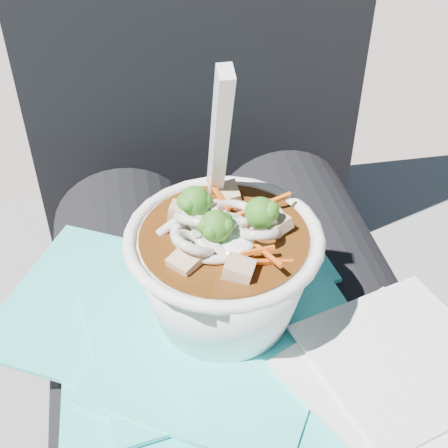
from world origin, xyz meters
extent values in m
cube|color=slate|center=(0.00, 0.15, 0.23)|extent=(1.01, 0.52, 0.47)
cylinder|color=black|center=(-0.09, 0.00, 0.54)|extent=(0.15, 0.48, 0.15)
cylinder|color=black|center=(0.09, 0.00, 0.54)|extent=(0.15, 0.48, 0.15)
cube|color=#31CECA|center=(0.01, 0.07, 0.62)|extent=(0.15, 0.13, 0.00)
cube|color=#31CECA|center=(-0.06, -0.03, 0.62)|extent=(0.17, 0.17, 0.00)
cube|color=#31CECA|center=(-0.12, 0.04, 0.62)|extent=(0.19, 0.20, 0.00)
cube|color=#31CECA|center=(0.05, -0.09, 0.62)|extent=(0.20, 0.20, 0.00)
cube|color=#31CECA|center=(0.04, -0.10, 0.63)|extent=(0.19, 0.20, 0.00)
cube|color=#31CECA|center=(-0.02, -0.01, 0.63)|extent=(0.22, 0.18, 0.00)
cube|color=#31CECA|center=(-0.03, -0.03, 0.63)|extent=(0.21, 0.20, 0.00)
cube|color=white|center=(0.08, -0.08, 0.63)|extent=(0.16, 0.16, 0.00)
cube|color=white|center=(0.09, -0.07, 0.64)|extent=(0.15, 0.15, 0.00)
torus|color=white|center=(-0.02, 0.00, 0.71)|extent=(0.14, 0.14, 0.01)
cylinder|color=#422109|center=(-0.02, 0.00, 0.70)|extent=(0.12, 0.12, 0.01)
torus|color=silver|center=(-0.01, 0.02, 0.72)|extent=(0.04, 0.05, 0.02)
torus|color=silver|center=(-0.01, 0.03, 0.71)|extent=(0.03, 0.03, 0.02)
torus|color=silver|center=(-0.01, 0.00, 0.71)|extent=(0.04, 0.04, 0.03)
torus|color=silver|center=(-0.04, -0.01, 0.72)|extent=(0.04, 0.04, 0.02)
torus|color=silver|center=(-0.02, 0.00, 0.71)|extent=(0.05, 0.06, 0.04)
torus|color=silver|center=(-0.01, 0.00, 0.71)|extent=(0.03, 0.04, 0.03)
torus|color=silver|center=(-0.03, 0.01, 0.72)|extent=(0.05, 0.05, 0.04)
torus|color=silver|center=(-0.03, -0.01, 0.71)|extent=(0.05, 0.05, 0.02)
torus|color=silver|center=(-0.02, 0.00, 0.71)|extent=(0.05, 0.06, 0.04)
torus|color=silver|center=(0.00, -0.01, 0.72)|extent=(0.04, 0.04, 0.03)
torus|color=silver|center=(-0.04, 0.01, 0.71)|extent=(0.03, 0.03, 0.02)
torus|color=silver|center=(0.01, 0.01, 0.71)|extent=(0.05, 0.05, 0.03)
cylinder|color=silver|center=(-0.04, 0.01, 0.71)|extent=(0.01, 0.03, 0.02)
cylinder|color=silver|center=(-0.05, 0.02, 0.71)|extent=(0.03, 0.01, 0.02)
cylinder|color=silver|center=(0.00, 0.00, 0.71)|extent=(0.03, 0.01, 0.02)
cylinder|color=#70A951|center=(0.01, 0.00, 0.71)|extent=(0.01, 0.01, 0.01)
sphere|color=#216216|center=(0.01, 0.00, 0.72)|extent=(0.02, 0.02, 0.02)
sphere|color=#216216|center=(0.01, 0.01, 0.73)|extent=(0.01, 0.01, 0.01)
sphere|color=#216216|center=(0.01, 0.00, 0.73)|extent=(0.01, 0.01, 0.01)
sphere|color=#216216|center=(0.01, 0.00, 0.73)|extent=(0.01, 0.01, 0.01)
sphere|color=#216216|center=(0.01, 0.00, 0.73)|extent=(0.01, 0.01, 0.01)
cylinder|color=#70A951|center=(-0.04, 0.02, 0.71)|extent=(0.01, 0.01, 0.01)
sphere|color=#216216|center=(-0.04, 0.02, 0.72)|extent=(0.02, 0.02, 0.02)
sphere|color=#216216|center=(-0.04, 0.02, 0.72)|extent=(0.01, 0.01, 0.01)
sphere|color=#216216|center=(-0.04, 0.02, 0.73)|extent=(0.01, 0.01, 0.01)
sphere|color=#216216|center=(-0.04, 0.02, 0.73)|extent=(0.01, 0.01, 0.01)
sphere|color=#216216|center=(-0.03, 0.02, 0.72)|extent=(0.01, 0.01, 0.01)
cylinder|color=#70A951|center=(-0.03, -0.01, 0.71)|extent=(0.01, 0.01, 0.01)
sphere|color=#216216|center=(-0.03, -0.01, 0.72)|extent=(0.02, 0.02, 0.02)
sphere|color=#216216|center=(-0.02, 0.00, 0.73)|extent=(0.01, 0.01, 0.01)
sphere|color=#216216|center=(-0.03, -0.01, 0.73)|extent=(0.01, 0.01, 0.01)
sphere|color=#216216|center=(-0.03, -0.01, 0.73)|extent=(0.01, 0.01, 0.01)
sphere|color=#216216|center=(-0.02, -0.01, 0.73)|extent=(0.01, 0.01, 0.01)
cube|color=#E25813|center=(-0.02, 0.04, 0.72)|extent=(0.01, 0.04, 0.00)
cube|color=#E25813|center=(0.00, -0.03, 0.72)|extent=(0.01, 0.04, 0.01)
cube|color=#E25813|center=(0.01, 0.02, 0.72)|extent=(0.04, 0.01, 0.01)
cube|color=#E25813|center=(-0.02, 0.04, 0.71)|extent=(0.04, 0.02, 0.01)
cube|color=#E25813|center=(-0.01, 0.00, 0.72)|extent=(0.04, 0.01, 0.01)
cube|color=#E25813|center=(-0.01, -0.02, 0.71)|extent=(0.05, 0.01, 0.01)
cube|color=#E25813|center=(0.00, -0.03, 0.71)|extent=(0.05, 0.00, 0.01)
cube|color=tan|center=(0.02, 0.00, 0.71)|extent=(0.02, 0.02, 0.01)
cube|color=tan|center=(-0.01, 0.05, 0.71)|extent=(0.02, 0.02, 0.02)
cube|color=tan|center=(-0.04, 0.03, 0.71)|extent=(0.02, 0.02, 0.01)
cube|color=tan|center=(-0.05, -0.02, 0.71)|extent=(0.02, 0.03, 0.01)
cube|color=tan|center=(-0.02, -0.03, 0.71)|extent=(0.03, 0.02, 0.01)
ellipsoid|color=white|center=(-0.02, -0.01, 0.71)|extent=(0.03, 0.04, 0.01)
cube|color=white|center=(-0.02, 0.04, 0.76)|extent=(0.01, 0.06, 0.13)
camera|label=1|loc=(-0.08, -0.31, 0.99)|focal=50.00mm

